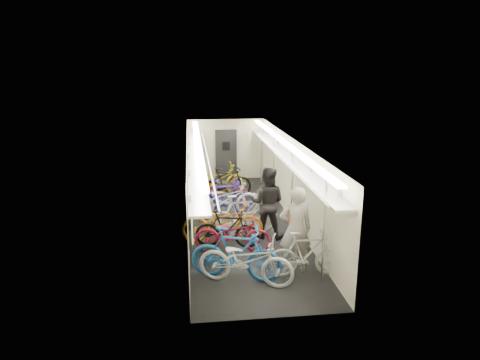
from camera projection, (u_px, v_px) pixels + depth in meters
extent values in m
plane|color=black|center=(241.00, 221.00, 12.49)|extent=(10.00, 10.00, 0.00)
plane|color=white|center=(241.00, 140.00, 11.88)|extent=(10.00, 10.00, 0.00)
plane|color=beige|center=(188.00, 184.00, 12.02)|extent=(0.00, 10.00, 10.00)
plane|color=beige|center=(292.00, 180.00, 12.36)|extent=(0.00, 10.00, 10.00)
plane|color=beige|center=(226.00, 149.00, 16.99)|extent=(3.00, 0.00, 3.00)
plane|color=beige|center=(276.00, 257.00, 7.39)|extent=(3.00, 0.00, 3.00)
cube|color=black|center=(190.00, 221.00, 8.94)|extent=(0.06, 1.10, 0.80)
cube|color=#92BD53|center=(192.00, 221.00, 8.94)|extent=(0.02, 0.96, 0.66)
cube|color=black|center=(190.00, 192.00, 11.05)|extent=(0.06, 1.10, 0.80)
cube|color=#92BD53|center=(191.00, 192.00, 11.05)|extent=(0.02, 0.96, 0.66)
cube|color=black|center=(189.00, 172.00, 13.16)|extent=(0.06, 1.10, 0.80)
cube|color=#92BD53|center=(191.00, 172.00, 13.16)|extent=(0.02, 0.96, 0.66)
cube|color=black|center=(189.00, 157.00, 15.27)|extent=(0.06, 1.10, 0.80)
cube|color=#92BD53|center=(190.00, 157.00, 15.28)|extent=(0.02, 0.96, 0.66)
cube|color=#EBB50C|center=(190.00, 203.00, 9.98)|extent=(0.02, 0.22, 0.30)
cube|color=#EBB50C|center=(190.00, 179.00, 12.09)|extent=(0.02, 0.22, 0.30)
cube|color=#EBB50C|center=(189.00, 162.00, 14.20)|extent=(0.02, 0.22, 0.30)
cube|color=black|center=(226.00, 155.00, 16.98)|extent=(0.85, 0.08, 2.00)
cube|color=#999BA0|center=(195.00, 158.00, 11.86)|extent=(0.40, 9.70, 0.05)
cube|color=#999BA0|center=(286.00, 156.00, 12.15)|extent=(0.40, 9.70, 0.05)
cylinder|color=silver|center=(207.00, 154.00, 11.87)|extent=(0.04, 9.70, 0.04)
cylinder|color=silver|center=(274.00, 153.00, 12.08)|extent=(0.04, 9.70, 0.04)
cube|color=white|center=(198.00, 143.00, 11.76)|extent=(0.18, 9.60, 0.04)
cube|color=white|center=(283.00, 142.00, 12.03)|extent=(0.18, 9.60, 0.04)
cylinder|color=silver|center=(324.00, 228.00, 8.68)|extent=(0.05, 0.05, 2.38)
cylinder|color=silver|center=(292.00, 190.00, 11.37)|extent=(0.05, 0.05, 2.38)
cylinder|color=silver|center=(274.00, 169.00, 13.77)|extent=(0.05, 0.05, 2.38)
cylinder|color=silver|center=(261.00, 154.00, 16.17)|extent=(0.05, 0.05, 2.38)
imported|color=silver|center=(246.00, 260.00, 8.78)|extent=(2.13, 1.39, 1.06)
imported|color=#1C5EAD|center=(236.00, 254.00, 8.94)|extent=(2.02, 1.17, 1.17)
imported|color=maroon|center=(233.00, 234.00, 10.27)|extent=(1.92, 0.92, 0.97)
imported|color=black|center=(227.00, 229.00, 10.58)|extent=(1.67, 0.80, 0.97)
imported|color=orange|center=(222.00, 222.00, 10.92)|extent=(2.11, 0.79, 1.10)
imported|color=silver|center=(243.00, 215.00, 11.31)|extent=(1.98, 0.85, 1.15)
imported|color=silver|center=(225.00, 199.00, 12.79)|extent=(2.13, 0.92, 1.09)
imported|color=#241BA6|center=(225.00, 198.00, 12.89)|extent=(1.92, 0.77, 1.12)
imported|color=#9E2B11|center=(221.00, 191.00, 13.92)|extent=(1.83, 0.71, 0.95)
imported|color=black|center=(226.00, 183.00, 14.45)|extent=(1.96, 1.11, 1.14)
imported|color=gold|center=(216.00, 179.00, 14.95)|extent=(2.21, 0.94, 1.13)
imported|color=#BDBDBF|center=(306.00, 254.00, 9.11)|extent=(1.71, 0.49, 1.03)
imported|color=gray|center=(295.00, 230.00, 9.24)|extent=(0.74, 0.51, 1.94)
imported|color=black|center=(267.00, 203.00, 11.13)|extent=(1.12, 1.00, 1.90)
cube|color=red|center=(295.00, 214.00, 9.27)|extent=(0.27, 0.15, 0.38)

